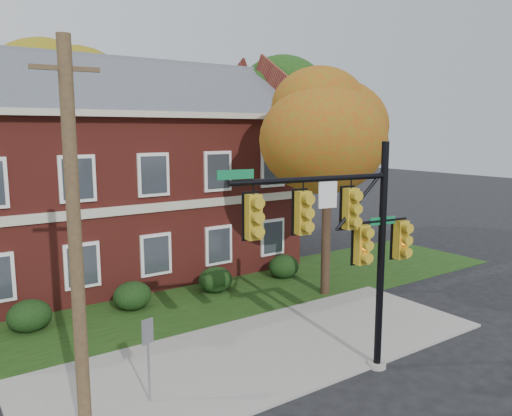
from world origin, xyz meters
TOP-DOWN VIEW (x-y plane):
  - ground at (0.00, 0.00)m, footprint 120.00×120.00m
  - sidewalk at (0.00, 1.00)m, footprint 14.00×5.00m
  - grass_strip at (0.00, 6.00)m, footprint 30.00×6.00m
  - apartment_building at (-2.00, 11.95)m, footprint 18.80×8.80m
  - hedge_left at (-5.50, 6.70)m, footprint 1.40×1.26m
  - hedge_center at (-2.00, 6.70)m, footprint 1.40×1.26m
  - hedge_right at (1.50, 6.70)m, footprint 1.40×1.26m
  - hedge_far_right at (5.00, 6.70)m, footprint 1.40×1.26m
  - tree_near_right at (5.22, 3.87)m, footprint 4.50×4.25m
  - tree_right_rear at (9.31, 12.81)m, footprint 6.30×5.95m
  - tree_far_rear at (-0.66, 19.79)m, footprint 6.84×6.46m
  - traffic_signal at (0.80, -1.35)m, footprint 5.55×0.93m
  - utility_pole at (-5.64, -0.07)m, footprint 1.30×0.30m
  - sign_post at (-4.02, 0.32)m, footprint 0.31×0.11m

SIDE VIEW (x-z plane):
  - ground at x=0.00m, z-range 0.00..0.00m
  - grass_strip at x=0.00m, z-range 0.00..0.04m
  - sidewalk at x=0.00m, z-range 0.00..0.08m
  - hedge_left at x=-5.50m, z-range 0.00..1.05m
  - hedge_center at x=-2.00m, z-range 0.00..1.05m
  - hedge_right at x=1.50m, z-range 0.00..1.05m
  - hedge_far_right at x=5.00m, z-range 0.00..1.05m
  - sign_post at x=-4.02m, z-range 0.38..2.52m
  - traffic_signal at x=0.80m, z-range 0.75..6.98m
  - utility_pole at x=-5.64m, z-range 0.06..8.40m
  - apartment_building at x=-2.00m, z-range 0.12..9.86m
  - tree_near_right at x=5.22m, z-range 2.38..10.96m
  - tree_right_rear at x=9.31m, z-range 2.81..13.43m
  - tree_far_rear at x=-0.66m, z-range 3.08..14.60m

